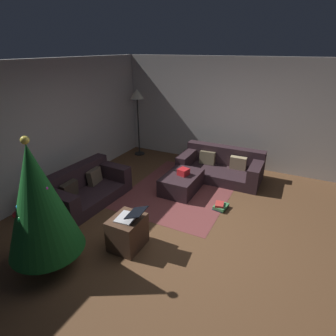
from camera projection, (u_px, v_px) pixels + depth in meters
ground_plane at (191, 230)px, 4.54m from camera, size 6.40×6.40×0.00m
rear_partition at (43, 131)px, 5.31m from camera, size 6.40×0.12×2.60m
corner_partition at (243, 114)px, 6.57m from camera, size 0.12×6.40×2.60m
couch_left at (84, 188)px, 5.34m from camera, size 1.69×0.96×0.66m
couch_right at (221, 166)px, 6.34m from camera, size 0.98×1.84×0.65m
ottoman at (182, 182)px, 5.74m from camera, size 0.98×0.66×0.37m
gift_box at (183, 172)px, 5.63m from camera, size 0.24×0.23×0.14m
tv_remote at (177, 171)px, 5.81m from camera, size 0.07×0.16×0.02m
christmas_tree at (38, 201)px, 3.43m from camera, size 0.98×0.98×1.87m
side_table at (127, 232)px, 4.09m from camera, size 0.52×0.44×0.50m
laptop at (130, 216)px, 3.94m from camera, size 0.36×0.45×0.19m
book_stack at (220, 206)px, 5.13m from camera, size 0.32×0.26×0.12m
corner_lamp at (137, 99)px, 7.16m from camera, size 0.36×0.36×1.79m
area_rug at (181, 190)px, 5.81m from camera, size 2.60×2.00×0.01m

